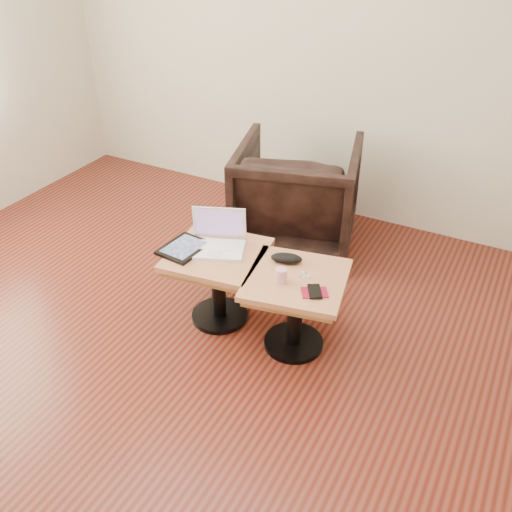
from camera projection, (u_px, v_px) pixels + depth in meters
The scene contains 11 objects.
room_shell at pixel (123, 140), 2.21m from camera, with size 4.52×4.52×2.71m.
side_table_left at pixel (218, 269), 3.24m from camera, with size 0.57×0.57×0.46m.
side_table_right at pixel (296, 295), 3.03m from camera, with size 0.60×0.60×0.46m.
laptop at pixel (218, 241), 3.19m from camera, with size 0.37×0.33×0.22m.
tablet at pixel (184, 248), 3.19m from camera, with size 0.24×0.29×0.02m.
charging_adapter at pixel (200, 227), 3.38m from camera, with size 0.04×0.04×0.03m, color white.
glasses_case at pixel (286, 258), 3.07m from camera, with size 0.17×0.08×0.05m, color black.
striped_cup at pixel (281, 275), 2.92m from camera, with size 0.06×0.06×0.08m, color #E54B83.
earbuds_tangle at pixel (305, 275), 2.97m from camera, with size 0.07×0.06×0.01m.
phone_on_sleeve at pixel (315, 292), 2.85m from camera, with size 0.16×0.15×0.02m.
armchair at pixel (297, 195), 3.96m from camera, with size 0.80×0.83×0.75m, color black.
Camera 1 is at (1.44, -1.61, 2.18)m, focal length 40.00 mm.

